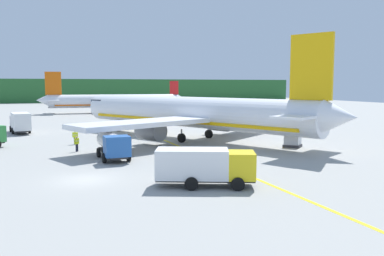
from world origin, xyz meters
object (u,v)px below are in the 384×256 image
at_px(airliner_mid_apron, 111,101).
at_px(airliner_far_taxiway, 142,99).
at_px(cargo_container_near, 293,139).
at_px(airliner_foreground, 190,113).
at_px(crew_supervisor, 129,140).
at_px(service_truck_fuel, 20,122).
at_px(crew_loader_right, 107,134).
at_px(crew_marshaller, 77,143).
at_px(service_truck_baggage, 205,165).
at_px(airliner_distant, 90,95).
at_px(crew_loader_left, 75,136).
at_px(service_truck_catering, 112,144).

height_order(airliner_mid_apron, airliner_far_taxiway, airliner_mid_apron).
bearing_deg(cargo_container_near, airliner_far_taxiway, 86.35).
height_order(airliner_foreground, crew_supervisor, airliner_foreground).
bearing_deg(airliner_mid_apron, cargo_container_near, -81.85).
bearing_deg(airliner_foreground, airliner_mid_apron, 90.54).
bearing_deg(airliner_mid_apron, crew_supervisor, -98.39).
bearing_deg(service_truck_fuel, crew_supervisor, -60.93).
bearing_deg(crew_loader_right, crew_supervisor, -79.08).
height_order(airliner_foreground, service_truck_fuel, airliner_foreground).
relative_size(airliner_mid_apron, crew_marshaller, 21.56).
relative_size(airliner_foreground, service_truck_baggage, 5.51).
xyz_separation_m(airliner_far_taxiway, crew_marshaller, (-28.23, -81.89, -1.34)).
bearing_deg(crew_marshaller, airliner_far_taxiway, 70.98).
height_order(airliner_far_taxiway, cargo_container_near, airliner_far_taxiway).
height_order(airliner_mid_apron, service_truck_fuel, airliner_mid_apron).
height_order(airliner_distant, service_truck_baggage, airliner_distant).
distance_m(airliner_mid_apron, service_truck_baggage, 74.90).
bearing_deg(crew_supervisor, crew_loader_left, 130.09).
bearing_deg(crew_loader_left, crew_loader_right, 7.74).
bearing_deg(airliner_mid_apron, service_truck_catering, -100.17).
bearing_deg(service_truck_baggage, airliner_distant, 85.16).
relative_size(airliner_distant, crew_marshaller, 12.25).
xyz_separation_m(service_truck_baggage, cargo_container_near, (15.99, 12.51, -0.57)).
height_order(airliner_far_taxiway, crew_marshaller, airliner_far_taxiway).
distance_m(airliner_mid_apron, service_truck_fuel, 41.74).
bearing_deg(airliner_foreground, crew_supervisor, -151.60).
distance_m(service_truck_baggage, crew_loader_right, 24.16).
bearing_deg(crew_loader_right, airliner_far_taxiway, 72.40).
bearing_deg(service_truck_fuel, airliner_far_taxiway, 61.33).
xyz_separation_m(airliner_far_taxiway, crew_supervisor, (-22.88, -82.48, -1.28)).
xyz_separation_m(service_truck_catering, crew_loader_right, (1.41, 11.14, -0.37)).
xyz_separation_m(crew_marshaller, crew_supervisor, (5.35, -0.59, 0.06)).
height_order(crew_marshaller, crew_supervisor, crew_supervisor).
distance_m(service_truck_baggage, service_truck_catering, 13.47).
distance_m(airliner_foreground, crew_supervisor, 10.40).
bearing_deg(cargo_container_near, crew_loader_right, 148.17).
distance_m(airliner_far_taxiway, crew_marshaller, 86.63).
bearing_deg(airliner_foreground, crew_marshaller, -163.50).
bearing_deg(service_truck_fuel, airliner_distant, 78.30).
distance_m(service_truck_catering, cargo_container_near, 19.95).
xyz_separation_m(airliner_distant, crew_supervisor, (-15.34, -148.29, -0.86)).
distance_m(airliner_far_taxiway, service_truck_catering, 90.85).
distance_m(airliner_foreground, airliner_far_taxiway, 78.92).
bearing_deg(crew_loader_right, cargo_container_near, -31.83).
bearing_deg(airliner_mid_apron, crew_marshaller, -103.71).
xyz_separation_m(service_truck_fuel, cargo_container_near, (28.49, -25.21, -0.72)).
bearing_deg(cargo_container_near, service_truck_fuel, 138.50).
xyz_separation_m(cargo_container_near, crew_marshaller, (-22.64, 5.65, 0.03)).
bearing_deg(service_truck_fuel, service_truck_catering, -71.02).
xyz_separation_m(airliner_distant, crew_marshaller, (-20.70, -147.71, -0.92)).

